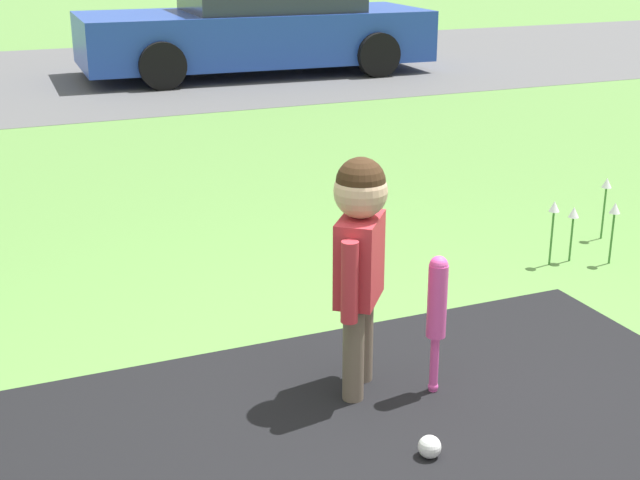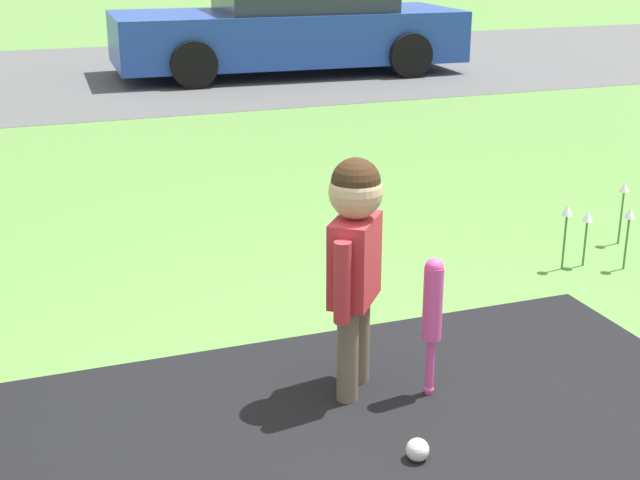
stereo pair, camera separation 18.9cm
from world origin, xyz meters
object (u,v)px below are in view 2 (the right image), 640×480
(child, at_px, (355,244))
(sports_ball, at_px, (418,450))
(baseball_bat, at_px, (433,308))
(parked_car, at_px, (291,26))

(child, bearing_deg, sports_ball, -139.44)
(child, xyz_separation_m, sports_ball, (0.02, -0.56, -0.60))
(child, distance_m, sports_ball, 0.82)
(child, relative_size, baseball_bat, 1.66)
(baseball_bat, bearing_deg, sports_ball, -121.48)
(child, xyz_separation_m, parked_car, (2.48, 8.30, -0.04))
(baseball_bat, bearing_deg, child, 153.65)
(baseball_bat, height_order, sports_ball, baseball_bat)
(sports_ball, bearing_deg, baseball_bat, 58.52)
(sports_ball, bearing_deg, child, 92.31)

